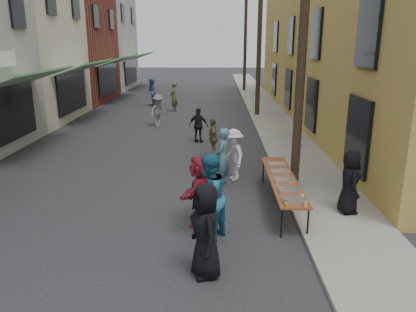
{
  "coord_description": "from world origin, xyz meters",
  "views": [
    {
      "loc": [
        1.99,
        -8.51,
        4.22
      ],
      "look_at": [
        1.75,
        1.77,
        1.3
      ],
      "focal_mm": 35.0,
      "sensor_mm": 36.0,
      "label": 1
    }
  ],
  "objects_px": {
    "serving_table": "(282,180)",
    "catering_tray_sausage": "(294,201)",
    "utility_pole_mid": "(259,36)",
    "guest_front_c": "(209,198)",
    "utility_pole_near": "(303,30)",
    "utility_pole_far": "(245,38)",
    "guest_front_a": "(206,231)",
    "server": "(350,182)"
  },
  "relations": [
    {
      "from": "serving_table",
      "to": "utility_pole_mid",
      "type": "bearing_deg",
      "value": 87.49
    },
    {
      "from": "utility_pole_mid",
      "to": "serving_table",
      "type": "relative_size",
      "value": 2.25
    },
    {
      "from": "utility_pole_near",
      "to": "guest_front_c",
      "type": "relative_size",
      "value": 4.59
    },
    {
      "from": "catering_tray_sausage",
      "to": "serving_table",
      "type": "bearing_deg",
      "value": 90.0
    },
    {
      "from": "utility_pole_far",
      "to": "guest_front_c",
      "type": "relative_size",
      "value": 4.59
    },
    {
      "from": "utility_pole_near",
      "to": "utility_pole_far",
      "type": "height_order",
      "value": "same"
    },
    {
      "from": "utility_pole_mid",
      "to": "catering_tray_sausage",
      "type": "distance_m",
      "value": 15.51
    },
    {
      "from": "utility_pole_mid",
      "to": "utility_pole_far",
      "type": "distance_m",
      "value": 12.0
    },
    {
      "from": "server",
      "to": "serving_table",
      "type": "bearing_deg",
      "value": 65.07
    },
    {
      "from": "utility_pole_near",
      "to": "server",
      "type": "bearing_deg",
      "value": -65.37
    },
    {
      "from": "utility_pole_far",
      "to": "guest_front_a",
      "type": "bearing_deg",
      "value": -94.99
    },
    {
      "from": "serving_table",
      "to": "server",
      "type": "bearing_deg",
      "value": -23.39
    },
    {
      "from": "utility_pole_far",
      "to": "server",
      "type": "height_order",
      "value": "utility_pole_far"
    },
    {
      "from": "utility_pole_near",
      "to": "utility_pole_mid",
      "type": "height_order",
      "value": "same"
    },
    {
      "from": "guest_front_c",
      "to": "utility_pole_far",
      "type": "bearing_deg",
      "value": -156.08
    },
    {
      "from": "utility_pole_mid",
      "to": "server",
      "type": "bearing_deg",
      "value": -86.16
    },
    {
      "from": "utility_pole_far",
      "to": "server",
      "type": "xyz_separation_m",
      "value": [
        0.94,
        -26.06,
        -3.6
      ]
    },
    {
      "from": "utility_pole_near",
      "to": "utility_pole_mid",
      "type": "distance_m",
      "value": 12.0
    },
    {
      "from": "utility_pole_mid",
      "to": "guest_front_a",
      "type": "bearing_deg",
      "value": -98.51
    },
    {
      "from": "serving_table",
      "to": "guest_front_a",
      "type": "height_order",
      "value": "guest_front_a"
    },
    {
      "from": "guest_front_a",
      "to": "catering_tray_sausage",
      "type": "bearing_deg",
      "value": 113.44
    },
    {
      "from": "utility_pole_far",
      "to": "catering_tray_sausage",
      "type": "xyz_separation_m",
      "value": [
        -0.59,
        -27.05,
        -3.71
      ]
    },
    {
      "from": "utility_pole_far",
      "to": "guest_front_c",
      "type": "height_order",
      "value": "utility_pole_far"
    },
    {
      "from": "guest_front_c",
      "to": "server",
      "type": "xyz_separation_m",
      "value": [
        3.43,
        1.34,
        -0.08
      ]
    },
    {
      "from": "serving_table",
      "to": "guest_front_a",
      "type": "relative_size",
      "value": 2.23
    },
    {
      "from": "utility_pole_far",
      "to": "guest_front_c",
      "type": "bearing_deg",
      "value": -95.19
    },
    {
      "from": "guest_front_c",
      "to": "utility_pole_near",
      "type": "bearing_deg",
      "value": 172.89
    },
    {
      "from": "utility_pole_mid",
      "to": "utility_pole_far",
      "type": "relative_size",
      "value": 1.0
    },
    {
      "from": "serving_table",
      "to": "catering_tray_sausage",
      "type": "bearing_deg",
      "value": -90.0
    },
    {
      "from": "utility_pole_far",
      "to": "serving_table",
      "type": "height_order",
      "value": "utility_pole_far"
    },
    {
      "from": "utility_pole_mid",
      "to": "guest_front_c",
      "type": "distance_m",
      "value": 15.99
    },
    {
      "from": "serving_table",
      "to": "guest_front_a",
      "type": "bearing_deg",
      "value": -119.44
    },
    {
      "from": "catering_tray_sausage",
      "to": "guest_front_c",
      "type": "xyz_separation_m",
      "value": [
        -1.9,
        -0.36,
        0.19
      ]
    },
    {
      "from": "guest_front_a",
      "to": "guest_front_c",
      "type": "bearing_deg",
      "value": 160.06
    },
    {
      "from": "utility_pole_mid",
      "to": "catering_tray_sausage",
      "type": "bearing_deg",
      "value": -92.24
    },
    {
      "from": "serving_table",
      "to": "guest_front_a",
      "type": "xyz_separation_m",
      "value": [
        -1.93,
        -3.41,
        0.18
      ]
    },
    {
      "from": "utility_pole_near",
      "to": "utility_pole_far",
      "type": "xyz_separation_m",
      "value": [
        0.0,
        24.0,
        0.0
      ]
    },
    {
      "from": "utility_pole_mid",
      "to": "guest_front_a",
      "type": "relative_size",
      "value": 5.02
    },
    {
      "from": "serving_table",
      "to": "guest_front_a",
      "type": "distance_m",
      "value": 3.92
    },
    {
      "from": "catering_tray_sausage",
      "to": "guest_front_a",
      "type": "bearing_deg",
      "value": -137.55
    },
    {
      "from": "serving_table",
      "to": "server",
      "type": "distance_m",
      "value": 1.68
    },
    {
      "from": "guest_front_a",
      "to": "serving_table",
      "type": "bearing_deg",
      "value": 131.55
    }
  ]
}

